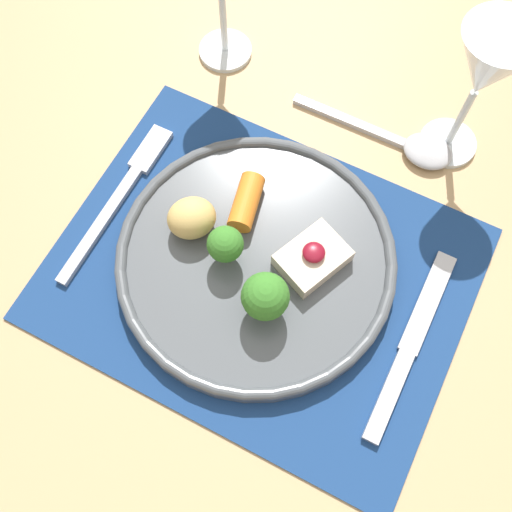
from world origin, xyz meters
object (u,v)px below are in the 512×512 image
at_px(dinner_plate, 255,258).
at_px(spoon, 412,145).
at_px(wine_glass_near, 486,70).
at_px(knife, 405,356).
at_px(fork, 123,191).

relative_size(dinner_plate, spoon, 1.49).
bearing_deg(dinner_plate, wine_glass_near, 60.99).
bearing_deg(wine_glass_near, dinner_plate, -119.01).
height_order(dinner_plate, knife, dinner_plate).
xyz_separation_m(dinner_plate, spoon, (0.09, 0.20, -0.01)).
relative_size(dinner_plate, fork, 1.38).
height_order(fork, knife, knife).
distance_m(dinner_plate, spoon, 0.22).
height_order(fork, spoon, spoon).
xyz_separation_m(fork, spoon, (0.26, 0.19, 0.00)).
bearing_deg(dinner_plate, knife, -6.81).
bearing_deg(fork, dinner_plate, -0.91).
xyz_separation_m(knife, spoon, (-0.08, 0.23, 0.00)).
xyz_separation_m(fork, wine_glass_near, (0.29, 0.22, 0.12)).
bearing_deg(fork, wine_glass_near, 39.33).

